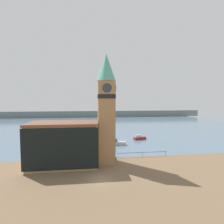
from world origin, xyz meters
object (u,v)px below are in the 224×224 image
Objects in this scene: boat_near at (115,143)px; boat_far at (139,138)px; clock_tower at (106,106)px; mooring_bollard_near at (116,158)px; pier_building at (63,144)px.

boat_near reaches higher than boat_far.
mooring_bollard_near is at bearing 33.01° from clock_tower.
boat_near is 13.15m from mooring_bollard_near.
boat_far is 22.50m from mooring_bollard_near.
boat_near is 1.30× the size of boat_far.
clock_tower is at bearing 4.74° from pier_building.
clock_tower reaches higher than mooring_bollard_near.
clock_tower is 19.33m from boat_near.
clock_tower is 36.63× the size of mooring_bollard_near.
pier_building is at bearing -123.34° from boat_near.
boat_near reaches higher than mooring_bollard_near.
pier_building is 2.39× the size of boat_near.
pier_building reaches higher than boat_far.
boat_far is at bearing 43.89° from pier_building.
boat_near is at bearing -159.70° from boat_far.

